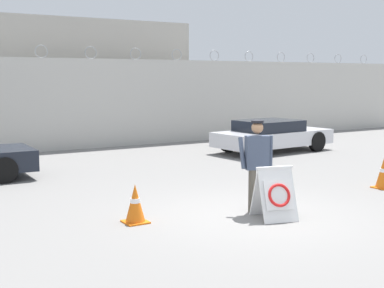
{
  "coord_description": "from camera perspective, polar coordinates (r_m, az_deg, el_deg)",
  "views": [
    {
      "loc": [
        -6.32,
        -8.16,
        2.7
      ],
      "look_at": [
        -0.19,
        1.97,
        1.21
      ],
      "focal_mm": 50.0,
      "sensor_mm": 36.0,
      "label": 1
    }
  ],
  "objects": [
    {
      "name": "building_block",
      "position": [
        25.64,
        -13.42,
        6.62
      ],
      "size": [
        9.26,
        6.98,
        5.07
      ],
      "color": "#B2ADA3",
      "rests_on": "ground_plane"
    },
    {
      "name": "parked_car_far_side",
      "position": [
        19.48,
        8.54,
        0.93
      ],
      "size": [
        4.58,
        2.22,
        1.16
      ],
      "rotation": [
        0.0,
        0.0,
        0.08
      ],
      "color": "black",
      "rests_on": "ground_plane"
    },
    {
      "name": "traffic_cone_mid",
      "position": [
        13.81,
        19.76,
        -2.91
      ],
      "size": [
        0.43,
        0.43,
        0.77
      ],
      "color": "orange",
      "rests_on": "ground_plane"
    },
    {
      "name": "barricade_sign",
      "position": [
        10.31,
        8.87,
        -5.21
      ],
      "size": [
        0.87,
        0.91,
        1.02
      ],
      "rotation": [
        0.0,
        0.0,
        -0.26
      ],
      "color": "white",
      "rests_on": "ground_plane"
    },
    {
      "name": "security_guard",
      "position": [
        10.67,
        6.92,
        -1.78
      ],
      "size": [
        0.63,
        0.55,
        1.85
      ],
      "rotation": [
        0.0,
        0.0,
        2.79
      ],
      "color": "#514C42",
      "rests_on": "ground_plane"
    },
    {
      "name": "traffic_cone_near",
      "position": [
        10.02,
        -6.08,
        -6.35
      ],
      "size": [
        0.43,
        0.43,
        0.73
      ],
      "color": "orange",
      "rests_on": "ground_plane"
    },
    {
      "name": "ground_plane",
      "position": [
        10.67,
        6.42,
        -7.51
      ],
      "size": [
        90.0,
        90.0,
        0.0
      ],
      "primitive_type": "plane",
      "color": "gray"
    },
    {
      "name": "perimeter_wall",
      "position": [
        20.35,
        -13.07,
        4.17
      ],
      "size": [
        36.0,
        0.3,
        3.83
      ],
      "color": "beige",
      "rests_on": "ground_plane"
    }
  ]
}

